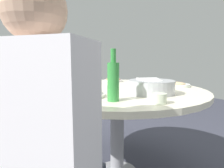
{
  "coord_description": "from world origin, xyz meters",
  "views": [
    {
      "loc": [
        1.15,
        -0.89,
        0.97
      ],
      "look_at": [
        0.01,
        -0.06,
        0.79
      ],
      "focal_mm": 29.48,
      "sensor_mm": 36.0,
      "label": 1
    }
  ],
  "objects_px": {
    "soup_bowl": "(70,84)",
    "tea_cup_side": "(42,91)",
    "dish_noodles": "(176,85)",
    "green_bottle": "(113,80)",
    "dish_eggplant": "(137,83)",
    "tea_cup_far": "(159,98)",
    "dish_shrimp": "(113,80)",
    "dish_greens": "(86,93)",
    "diner_left": "(40,125)",
    "round_dining_table": "(117,99)",
    "rice_bowl": "(151,87)",
    "tea_cup_near": "(77,80)"
  },
  "relations": [
    {
      "from": "dish_shrimp",
      "to": "tea_cup_far",
      "type": "height_order",
      "value": "tea_cup_far"
    },
    {
      "from": "soup_bowl",
      "to": "diner_left",
      "type": "xyz_separation_m",
      "value": [
        0.83,
        -0.45,
        -0.01
      ]
    },
    {
      "from": "round_dining_table",
      "to": "dish_greens",
      "type": "height_order",
      "value": "dish_greens"
    },
    {
      "from": "dish_eggplant",
      "to": "dish_noodles",
      "type": "xyz_separation_m",
      "value": [
        0.24,
        0.23,
        -0.0
      ]
    },
    {
      "from": "green_bottle",
      "to": "tea_cup_near",
      "type": "height_order",
      "value": "green_bottle"
    },
    {
      "from": "rice_bowl",
      "to": "green_bottle",
      "type": "distance_m",
      "value": 0.35
    },
    {
      "from": "dish_shrimp",
      "to": "dish_noodles",
      "type": "bearing_deg",
      "value": 18.62
    },
    {
      "from": "dish_eggplant",
      "to": "dish_shrimp",
      "type": "bearing_deg",
      "value": 177.6
    },
    {
      "from": "tea_cup_side",
      "to": "dish_greens",
      "type": "bearing_deg",
      "value": 52.0
    },
    {
      "from": "rice_bowl",
      "to": "dish_greens",
      "type": "xyz_separation_m",
      "value": [
        -0.16,
        -0.41,
        -0.02
      ]
    },
    {
      "from": "round_dining_table",
      "to": "green_bottle",
      "type": "xyz_separation_m",
      "value": [
        0.35,
        -0.3,
        0.21
      ]
    },
    {
      "from": "soup_bowl",
      "to": "dish_eggplant",
      "type": "height_order",
      "value": "soup_bowl"
    },
    {
      "from": "soup_bowl",
      "to": "round_dining_table",
      "type": "bearing_deg",
      "value": 47.31
    },
    {
      "from": "tea_cup_near",
      "to": "green_bottle",
      "type": "bearing_deg",
      "value": -12.12
    },
    {
      "from": "dish_noodles",
      "to": "tea_cup_near",
      "type": "xyz_separation_m",
      "value": [
        -0.68,
        -0.59,
        0.01
      ]
    },
    {
      "from": "dish_shrimp",
      "to": "green_bottle",
      "type": "relative_size",
      "value": 0.7
    },
    {
      "from": "rice_bowl",
      "to": "dish_noodles",
      "type": "distance_m",
      "value": 0.44
    },
    {
      "from": "dish_noodles",
      "to": "tea_cup_far",
      "type": "bearing_deg",
      "value": -61.68
    },
    {
      "from": "soup_bowl",
      "to": "tea_cup_side",
      "type": "bearing_deg",
      "value": -48.7
    },
    {
      "from": "dish_shrimp",
      "to": "diner_left",
      "type": "xyz_separation_m",
      "value": [
        0.98,
        -1.0,
        0.0
      ]
    },
    {
      "from": "tea_cup_far",
      "to": "diner_left",
      "type": "height_order",
      "value": "diner_left"
    },
    {
      "from": "dish_shrimp",
      "to": "rice_bowl",
      "type": "bearing_deg",
      "value": -16.61
    },
    {
      "from": "dish_shrimp",
      "to": "tea_cup_side",
      "type": "height_order",
      "value": "tea_cup_side"
    },
    {
      "from": "soup_bowl",
      "to": "tea_cup_near",
      "type": "height_order",
      "value": "soup_bowl"
    },
    {
      "from": "dish_eggplant",
      "to": "dish_noodles",
      "type": "relative_size",
      "value": 0.99
    },
    {
      "from": "dish_eggplant",
      "to": "tea_cup_far",
      "type": "bearing_deg",
      "value": -34.11
    },
    {
      "from": "green_bottle",
      "to": "tea_cup_far",
      "type": "height_order",
      "value": "green_bottle"
    },
    {
      "from": "dish_noodles",
      "to": "green_bottle",
      "type": "height_order",
      "value": "green_bottle"
    },
    {
      "from": "dish_greens",
      "to": "green_bottle",
      "type": "relative_size",
      "value": 0.84
    },
    {
      "from": "rice_bowl",
      "to": "soup_bowl",
      "type": "height_order",
      "value": "rice_bowl"
    },
    {
      "from": "round_dining_table",
      "to": "diner_left",
      "type": "distance_m",
      "value": 0.94
    },
    {
      "from": "tea_cup_side",
      "to": "dish_eggplant",
      "type": "bearing_deg",
      "value": 91.34
    },
    {
      "from": "dish_eggplant",
      "to": "tea_cup_side",
      "type": "distance_m",
      "value": 0.83
    },
    {
      "from": "soup_bowl",
      "to": "tea_cup_far",
      "type": "bearing_deg",
      "value": 10.23
    },
    {
      "from": "dish_greens",
      "to": "tea_cup_near",
      "type": "distance_m",
      "value": 0.67
    },
    {
      "from": "soup_bowl",
      "to": "dish_greens",
      "type": "relative_size",
      "value": 1.03
    },
    {
      "from": "rice_bowl",
      "to": "dish_eggplant",
      "type": "height_order",
      "value": "rice_bowl"
    },
    {
      "from": "round_dining_table",
      "to": "green_bottle",
      "type": "relative_size",
      "value": 4.8
    },
    {
      "from": "soup_bowl",
      "to": "tea_cup_far",
      "type": "height_order",
      "value": "soup_bowl"
    },
    {
      "from": "rice_bowl",
      "to": "green_bottle",
      "type": "height_order",
      "value": "green_bottle"
    },
    {
      "from": "dish_greens",
      "to": "dish_shrimp",
      "type": "relative_size",
      "value": 1.21
    },
    {
      "from": "round_dining_table",
      "to": "dish_shrimp",
      "type": "relative_size",
      "value": 6.86
    },
    {
      "from": "dish_greens",
      "to": "dish_eggplant",
      "type": "height_order",
      "value": "dish_greens"
    },
    {
      "from": "dish_greens",
      "to": "tea_cup_side",
      "type": "relative_size",
      "value": 3.04
    },
    {
      "from": "round_dining_table",
      "to": "dish_greens",
      "type": "xyz_separation_m",
      "value": [
        0.16,
        -0.36,
        0.11
      ]
    },
    {
      "from": "dish_shrimp",
      "to": "tea_cup_far",
      "type": "xyz_separation_m",
      "value": [
        0.95,
        -0.4,
        0.01
      ]
    },
    {
      "from": "dish_eggplant",
      "to": "round_dining_table",
      "type": "bearing_deg",
      "value": -82.52
    },
    {
      "from": "green_bottle",
      "to": "dish_eggplant",
      "type": "bearing_deg",
      "value": 125.2
    },
    {
      "from": "dish_noodles",
      "to": "green_bottle",
      "type": "xyz_separation_m",
      "value": [
        0.14,
        -0.77,
        0.1
      ]
    },
    {
      "from": "round_dining_table",
      "to": "tea_cup_side",
      "type": "bearing_deg",
      "value": -91.27
    }
  ]
}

